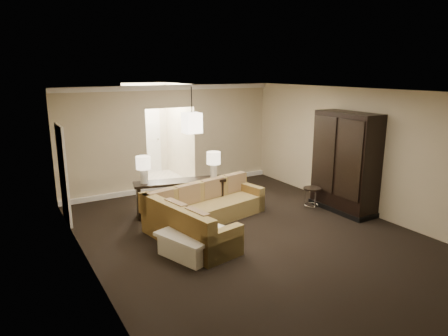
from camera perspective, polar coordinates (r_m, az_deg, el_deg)
ground at (r=7.88m, az=4.48°, el=-10.03°), size 8.00×8.00×0.00m
wall_back at (r=10.87m, az=-7.55°, el=4.30°), size 6.00×0.04×2.80m
wall_left at (r=6.25m, az=-18.48°, el=-3.47°), size 0.04×8.00×2.80m
wall_right at (r=9.44m, az=19.77°, el=2.14°), size 0.04×8.00×2.80m
ceiling at (r=7.22m, az=4.90°, el=10.75°), size 6.00×8.00×0.02m
crown_molding at (r=10.68m, az=-7.68°, el=11.31°), size 6.00×0.10×0.12m
baseboard at (r=11.12m, az=-7.23°, el=-2.56°), size 6.00×0.10×0.12m
side_door at (r=9.02m, az=-21.98°, el=-0.86°), size 0.05×0.90×2.10m
foyer at (r=12.12m, az=-10.04°, el=4.72°), size 1.44×2.02×2.80m
sectional_sofa at (r=8.21m, az=-2.87°, el=-6.53°), size 2.87×2.59×0.82m
coffee_table at (r=7.23m, az=-4.11°, el=-10.43°), size 1.34×1.34×0.44m
console_table at (r=9.04m, az=-6.27°, el=-3.71°), size 2.08×0.91×0.79m
armoire at (r=9.47m, az=16.95°, el=0.49°), size 0.68×1.58×2.28m
drink_table at (r=9.56m, az=12.46°, el=-3.62°), size 0.41×0.41×0.51m
table_lamp_left at (r=8.74m, az=-11.45°, el=0.36°), size 0.31×0.31×0.60m
table_lamp_right at (r=9.03m, az=-1.50°, el=1.06°), size 0.31×0.31×0.60m
pendant_light at (r=9.62m, az=-4.59°, el=6.46°), size 0.38×0.38×1.09m
person at (r=12.27m, az=-12.38°, el=3.18°), size 0.78×0.58×1.95m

